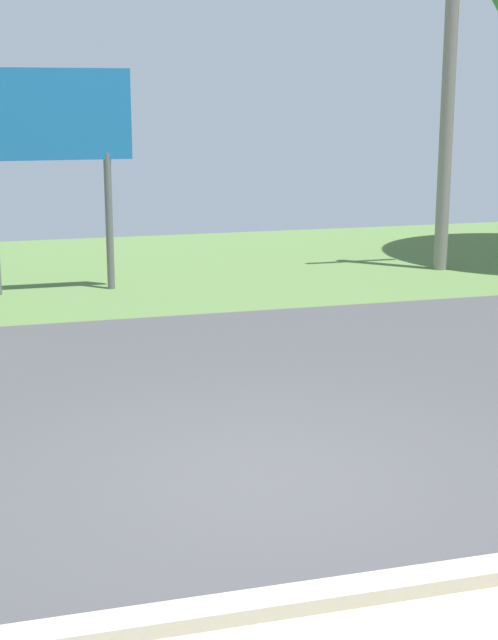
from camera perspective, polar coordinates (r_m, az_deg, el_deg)
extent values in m
cube|color=#424244|center=(9.70, -2.67, -5.37)|extent=(40.00, 8.00, 0.10)
cube|color=#55753D|center=(17.36, -8.72, 2.89)|extent=(40.00, 8.00, 0.10)
cube|color=#B2AD9E|center=(6.15, 6.20, -16.06)|extent=(40.00, 0.24, 0.10)
cylinder|color=gray|center=(17.26, 12.02, 14.09)|extent=(0.24, 0.24, 6.72)
cylinder|color=slate|center=(15.41, -8.48, 5.91)|extent=(0.12, 0.12, 2.20)
cube|color=#1E72B2|center=(15.20, -12.14, 12.09)|extent=(2.60, 0.10, 1.40)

